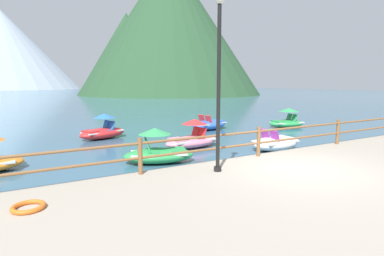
{
  "coord_description": "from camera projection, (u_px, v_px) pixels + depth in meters",
  "views": [
    {
      "loc": [
        -6.57,
        -5.74,
        2.74
      ],
      "look_at": [
        -0.49,
        5.0,
        0.9
      ],
      "focal_mm": 28.64,
      "sensor_mm": 36.0,
      "label": 1
    }
  ],
  "objects": [
    {
      "name": "promenade_dock",
      "position": [
        375.0,
        201.0,
        6.63
      ],
      "size": [
        28.0,
        8.0,
        0.4
      ],
      "primitive_type": "cube",
      "color": "#A39989",
      "rests_on": "ground"
    },
    {
      "name": "pedal_boat_5",
      "position": [
        276.0,
        143.0,
        12.52
      ],
      "size": [
        2.21,
        1.4,
        0.87
      ],
      "color": "white",
      "rests_on": "ground"
    },
    {
      "name": "ground_plane",
      "position": [
        72.0,
        102.0,
        42.97
      ],
      "size": [
        200.0,
        200.0,
        0.0
      ],
      "primitive_type": "plane",
      "color": "#38607A"
    },
    {
      "name": "distant_peak",
      "position": [
        0.0,
        48.0,
        123.83
      ],
      "size": [
        59.99,
        59.99,
        33.02
      ],
      "primitive_type": "cone",
      "color": "#9EADBC",
      "rests_on": "ground"
    },
    {
      "name": "pedal_boat_6",
      "position": [
        287.0,
        121.0,
        18.92
      ],
      "size": [
        2.51,
        1.74,
        1.18
      ],
      "color": "green",
      "rests_on": "ground"
    },
    {
      "name": "dock_railing",
      "position": [
        259.0,
        138.0,
        9.74
      ],
      "size": [
        23.92,
        0.12,
        0.95
      ],
      "color": "brown",
      "rests_on": "promenade_dock"
    },
    {
      "name": "pedal_boat_0",
      "position": [
        192.0,
        139.0,
        12.98
      ],
      "size": [
        2.64,
        1.4,
        1.21
      ],
      "color": "pink",
      "rests_on": "ground"
    },
    {
      "name": "pedal_boat_2",
      "position": [
        209.0,
        124.0,
        18.0
      ],
      "size": [
        2.76,
        1.94,
        0.89
      ],
      "color": "blue",
      "rests_on": "ground"
    },
    {
      "name": "pedal_boat_1",
      "position": [
        103.0,
        131.0,
        15.05
      ],
      "size": [
        2.66,
        1.83,
        1.23
      ],
      "color": "red",
      "rests_on": "ground"
    },
    {
      "name": "life_ring",
      "position": [
        28.0,
        207.0,
        5.7
      ],
      "size": [
        0.61,
        0.61,
        0.09
      ],
      "primitive_type": "torus",
      "color": "orange",
      "rests_on": "promenade_dock"
    },
    {
      "name": "cliff_headland",
      "position": [
        163.0,
        30.0,
        70.0
      ],
      "size": [
        41.39,
        41.39,
        31.04
      ],
      "color": "#284C2D",
      "rests_on": "ground"
    },
    {
      "name": "lamp_post",
      "position": [
        219.0,
        68.0,
        7.76
      ],
      "size": [
        0.28,
        0.28,
        4.53
      ],
      "color": "black",
      "rests_on": "promenade_dock"
    },
    {
      "name": "pedal_boat_4",
      "position": [
        159.0,
        152.0,
        10.51
      ],
      "size": [
        2.66,
        1.88,
        1.22
      ],
      "color": "green",
      "rests_on": "ground"
    }
  ]
}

